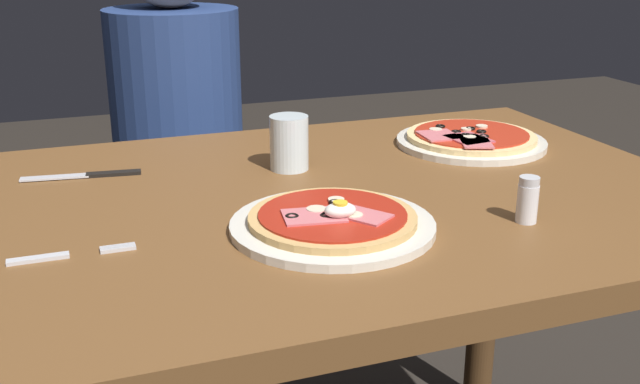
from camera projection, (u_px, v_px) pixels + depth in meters
The scene contains 8 objects.
dining_table at pixel (312, 261), 1.21m from camera, with size 1.27×0.84×0.76m.
pizza_foreground at pixel (333, 222), 1.03m from camera, with size 0.28×0.28×0.05m.
pizza_across_left at pixel (471, 139), 1.44m from camera, with size 0.28×0.28×0.03m.
water_glass_near at pixel (289, 147), 1.29m from camera, with size 0.07×0.07×0.09m.
fork at pixel (62, 255), 0.95m from camera, with size 0.16×0.02×0.00m.
knife at pixel (90, 175), 1.26m from camera, with size 0.20×0.04×0.01m.
salt_shaker at pixel (528, 200), 1.06m from camera, with size 0.03×0.03×0.07m.
diner_person at pixel (181, 177), 1.91m from camera, with size 0.32×0.32×1.18m.
Camera 1 is at (-0.37, -1.05, 1.15)m, focal length 42.20 mm.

